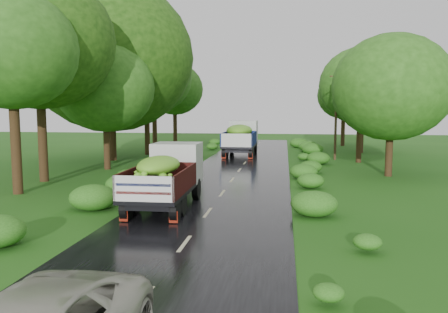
# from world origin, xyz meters

# --- Properties ---
(ground) EXTENTS (120.00, 120.00, 0.00)m
(ground) POSITION_xyz_m (0.00, 0.00, 0.00)
(ground) COLOR #1A4E10
(ground) RESTS_ON ground
(road) EXTENTS (6.50, 80.00, 0.02)m
(road) POSITION_xyz_m (0.00, 5.00, 0.01)
(road) COLOR black
(road) RESTS_ON ground
(road_lines) EXTENTS (0.12, 69.60, 0.00)m
(road_lines) POSITION_xyz_m (0.00, 6.00, 0.02)
(road_lines) COLOR #BFB78C
(road_lines) RESTS_ON road
(truck_near) EXTENTS (2.21, 6.01, 2.51)m
(truck_near) POSITION_xyz_m (-1.85, 4.91, 1.42)
(truck_near) COLOR black
(truck_near) RESTS_ON ground
(truck_far) EXTENTS (2.60, 7.14, 3.00)m
(truck_far) POSITION_xyz_m (-0.82, 25.53, 1.69)
(truck_far) COLOR black
(truck_far) RESTS_ON ground
(utility_pole) EXTENTS (1.17, 0.61, 7.13)m
(utility_pole) POSITION_xyz_m (6.95, 23.18, 3.67)
(utility_pole) COLOR #382616
(utility_pole) RESTS_ON ground
(trees_left) EXTENTS (5.94, 33.69, 10.32)m
(trees_left) POSITION_xyz_m (-9.96, 20.45, 7.05)
(trees_left) COLOR black
(trees_left) RESTS_ON ground
(trees_right) EXTENTS (4.87, 25.95, 7.97)m
(trees_right) POSITION_xyz_m (9.40, 25.76, 5.53)
(trees_right) COLOR black
(trees_right) RESTS_ON ground
(shrubs) EXTENTS (11.90, 44.00, 0.70)m
(shrubs) POSITION_xyz_m (0.00, 14.00, 0.35)
(shrubs) COLOR #256217
(shrubs) RESTS_ON ground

